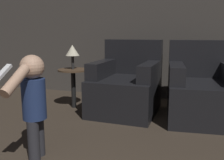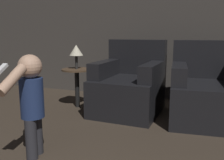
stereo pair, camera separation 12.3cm
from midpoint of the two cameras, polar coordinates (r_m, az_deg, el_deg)
wall_back at (r=3.93m, az=5.04°, el=15.12°), size 8.40×0.05×2.60m
armchair_left at (r=3.17m, az=2.21°, el=-1.53°), size 0.81×0.92×0.91m
armchair_right at (r=3.07m, az=18.84°, el=-2.51°), size 0.85×0.96×0.91m
person_toddler at (r=2.03m, az=-19.22°, el=-4.15°), size 0.18×0.57×0.83m
side_table at (r=3.36m, az=-9.90°, el=0.67°), size 0.40×0.40×0.52m
lamp at (r=3.32m, az=-10.09°, el=6.58°), size 0.18×0.18×0.32m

